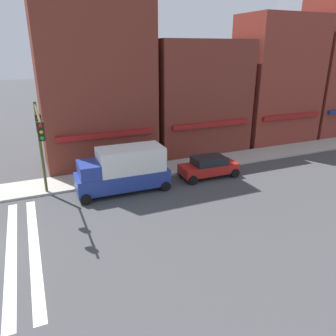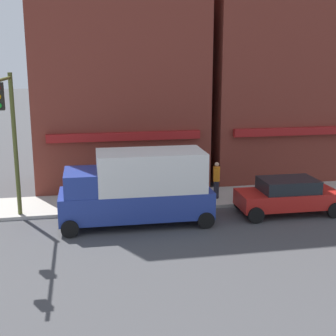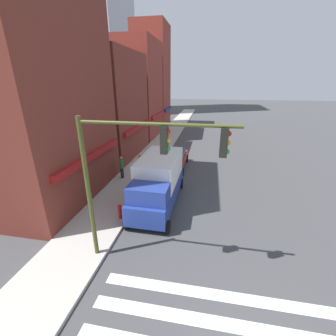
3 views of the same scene
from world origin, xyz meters
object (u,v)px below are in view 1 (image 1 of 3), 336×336
(box_truck_blue, at_px, (124,169))
(pedestrian_orange_vest, at_px, (165,158))
(pedestrian_green_top, at_px, (149,155))
(traffic_signal, at_px, (40,136))
(fire_hydrant, at_px, (88,179))
(sedan_red, at_px, (209,166))

(box_truck_blue, relative_size, pedestrian_orange_vest, 3.52)
(pedestrian_orange_vest, relative_size, pedestrian_green_top, 1.00)
(box_truck_blue, xyz_separation_m, pedestrian_green_top, (3.16, 3.64, -0.51))
(box_truck_blue, bearing_deg, traffic_signal, -174.54)
(box_truck_blue, bearing_deg, pedestrian_green_top, 49.88)
(pedestrian_green_top, xyz_separation_m, fire_hydrant, (-5.33, -1.94, -0.46))
(sedan_red, height_order, fire_hydrant, sedan_red)
(box_truck_blue, bearing_deg, sedan_red, 0.83)
(sedan_red, xyz_separation_m, pedestrian_orange_vest, (-2.54, 2.39, 0.23))
(box_truck_blue, height_order, sedan_red, box_truck_blue)
(traffic_signal, bearing_deg, pedestrian_green_top, 26.56)
(sedan_red, bearing_deg, box_truck_blue, -179.20)
(box_truck_blue, distance_m, sedan_red, 6.64)
(box_truck_blue, bearing_deg, fire_hydrant, 142.72)
(traffic_signal, relative_size, pedestrian_orange_vest, 3.48)
(traffic_signal, height_order, fire_hydrant, traffic_signal)
(traffic_signal, relative_size, pedestrian_green_top, 3.48)
(sedan_red, height_order, pedestrian_green_top, pedestrian_green_top)
(traffic_signal, relative_size, box_truck_blue, 0.99)
(pedestrian_orange_vest, bearing_deg, pedestrian_green_top, 69.68)
(box_truck_blue, xyz_separation_m, sedan_red, (6.60, 0.00, -0.75))
(traffic_signal, relative_size, fire_hydrant, 7.31)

